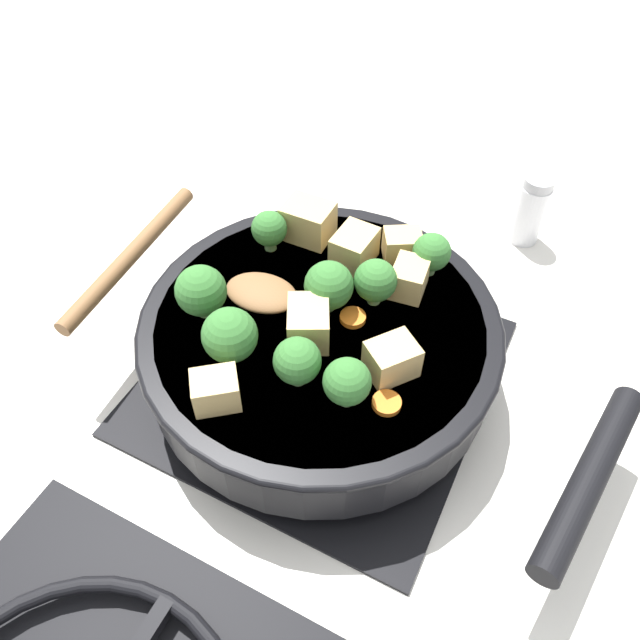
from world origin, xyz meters
TOP-DOWN VIEW (x-y plane):
  - ground_plane at (0.00, 0.00)m, footprint 2.40×2.40m
  - front_burner_grate at (0.00, 0.00)m, footprint 0.31×0.31m
  - skillet_pan at (-0.00, 0.00)m, footprint 0.44×0.33m
  - wooden_spoon at (0.13, 0.01)m, footprint 0.19×0.21m
  - tofu_cube_center_large at (-0.08, 0.02)m, footprint 0.05×0.05m
  - tofu_cube_near_handle at (0.00, 0.02)m, footprint 0.05×0.05m
  - tofu_cube_east_chunk at (0.06, -0.10)m, footprint 0.05×0.04m
  - tofu_cube_west_chunk at (0.01, -0.08)m, footprint 0.04×0.04m
  - tofu_cube_back_piece at (-0.03, -0.11)m, footprint 0.04×0.04m
  - tofu_cube_front_piece at (-0.06, -0.07)m, footprint 0.03×0.04m
  - tofu_cube_mid_small at (0.03, 0.11)m, footprint 0.05×0.05m
  - broccoli_floret_near_spoon at (-0.01, 0.07)m, footprint 0.04×0.04m
  - broccoli_floret_center_top at (-0.06, 0.07)m, footprint 0.04×0.04m
  - broccoli_floret_east_rim at (-0.00, -0.02)m, footprint 0.04×0.04m
  - broccoli_floret_west_rim at (0.05, 0.07)m, footprint 0.05×0.05m
  - broccoli_floret_north_edge at (0.09, -0.06)m, footprint 0.03×0.03m
  - broccoli_floret_south_cluster at (-0.03, -0.04)m, footprint 0.04×0.04m
  - broccoli_floret_mid_floret at (0.10, 0.04)m, footprint 0.05×0.05m
  - broccoli_floret_small_inner at (-0.06, -0.10)m, footprint 0.04×0.04m
  - carrot_slice_orange_thin at (-0.09, 0.06)m, footprint 0.02×0.02m
  - carrot_slice_near_center at (-0.03, -0.01)m, footprint 0.02×0.02m
  - salt_shaker at (-0.12, -0.30)m, footprint 0.04×0.04m

SIDE VIEW (x-z plane):
  - ground_plane at x=0.00m, z-range 0.00..0.00m
  - front_burner_grate at x=0.00m, z-range 0.00..0.03m
  - salt_shaker at x=-0.12m, z-range 0.00..0.09m
  - skillet_pan at x=0.00m, z-range 0.03..0.09m
  - carrot_slice_orange_thin at x=-0.09m, z-range 0.08..0.09m
  - carrot_slice_near_center at x=-0.03m, z-range 0.08..0.09m
  - wooden_spoon at x=0.13m, z-range 0.08..0.10m
  - tofu_cube_back_piece at x=-0.03m, z-range 0.08..0.11m
  - tofu_cube_mid_small at x=0.03m, z-range 0.08..0.11m
  - tofu_cube_front_piece at x=-0.06m, z-range 0.08..0.11m
  - tofu_cube_center_large at x=-0.08m, z-range 0.08..0.12m
  - tofu_cube_west_chunk at x=0.01m, z-range 0.08..0.12m
  - tofu_cube_near_handle at x=0.00m, z-range 0.08..0.12m
  - tofu_cube_east_chunk at x=0.06m, z-range 0.08..0.12m
  - broccoli_floret_north_edge at x=0.09m, z-range 0.09..0.13m
  - broccoli_floret_small_inner at x=-0.06m, z-range 0.09..0.13m
  - broccoli_floret_center_top at x=-0.06m, z-range 0.09..0.13m
  - broccoli_floret_south_cluster at x=-0.03m, z-range 0.09..0.13m
  - broccoli_floret_near_spoon at x=-0.01m, z-range 0.09..0.13m
  - broccoli_floret_east_rim at x=0.00m, z-range 0.09..0.14m
  - broccoli_floret_mid_floret at x=0.10m, z-range 0.09..0.14m
  - broccoli_floret_west_rim at x=0.05m, z-range 0.09..0.14m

